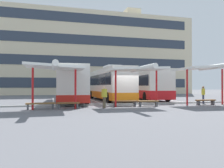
% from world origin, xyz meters
% --- Properties ---
extents(ground_plane, '(160.00, 160.00, 0.00)m').
position_xyz_m(ground_plane, '(0.00, 0.00, 0.00)').
color(ground_plane, slate).
extents(terminal_building, '(44.68, 12.73, 18.86)m').
position_xyz_m(terminal_building, '(0.04, 30.59, 8.06)').
color(terminal_building, beige).
rests_on(terminal_building, ground).
extents(coach_bus_0, '(3.40, 12.67, 3.63)m').
position_xyz_m(coach_bus_0, '(-4.41, 5.52, 1.70)').
color(coach_bus_0, silver).
rests_on(coach_bus_0, ground).
extents(coach_bus_1, '(2.61, 11.80, 3.74)m').
position_xyz_m(coach_bus_1, '(-0.23, 6.89, 1.75)').
color(coach_bus_1, silver).
rests_on(coach_bus_1, ground).
extents(coach_bus_2, '(3.44, 10.51, 3.59)m').
position_xyz_m(coach_bus_2, '(4.10, 6.66, 1.65)').
color(coach_bus_2, silver).
rests_on(coach_bus_2, ground).
extents(lane_stripe_0, '(0.16, 14.00, 0.01)m').
position_xyz_m(lane_stripe_0, '(-6.22, 6.57, 0.00)').
color(lane_stripe_0, white).
rests_on(lane_stripe_0, ground).
extents(lane_stripe_1, '(0.16, 14.00, 0.01)m').
position_xyz_m(lane_stripe_1, '(-2.07, 6.57, 0.00)').
color(lane_stripe_1, white).
rests_on(lane_stripe_1, ground).
extents(lane_stripe_2, '(0.16, 14.00, 0.01)m').
position_xyz_m(lane_stripe_2, '(2.07, 6.57, 0.00)').
color(lane_stripe_2, white).
rests_on(lane_stripe_2, ground).
extents(lane_stripe_3, '(0.16, 14.00, 0.01)m').
position_xyz_m(lane_stripe_3, '(6.22, 6.57, 0.00)').
color(lane_stripe_3, white).
rests_on(lane_stripe_3, ground).
extents(waiting_shelter_0, '(3.78, 4.60, 3.01)m').
position_xyz_m(waiting_shelter_0, '(-6.22, -2.31, 2.77)').
color(waiting_shelter_0, red).
rests_on(waiting_shelter_0, ground).
extents(bench_0, '(1.93, 0.63, 0.45)m').
position_xyz_m(bench_0, '(-7.12, -1.91, 0.34)').
color(bench_0, brown).
rests_on(bench_0, ground).
extents(bench_1, '(1.55, 0.43, 0.45)m').
position_xyz_m(bench_1, '(-5.32, -1.99, 0.33)').
color(bench_1, brown).
rests_on(bench_1, ground).
extents(waiting_shelter_1, '(4.33, 4.58, 3.02)m').
position_xyz_m(waiting_shelter_1, '(-0.12, -1.70, 2.79)').
color(waiting_shelter_1, red).
rests_on(waiting_shelter_1, ground).
extents(bench_2, '(1.89, 0.58, 0.45)m').
position_xyz_m(bench_2, '(-1.02, -1.28, 0.34)').
color(bench_2, brown).
rests_on(bench_2, ground).
extents(bench_3, '(1.63, 0.62, 0.45)m').
position_xyz_m(bench_3, '(0.78, -1.57, 0.33)').
color(bench_3, brown).
rests_on(bench_3, ground).
extents(waiting_shelter_2, '(4.39, 5.37, 3.31)m').
position_xyz_m(waiting_shelter_2, '(5.88, -1.85, 3.03)').
color(waiting_shelter_2, red).
rests_on(waiting_shelter_2, ground).
extents(bench_4, '(1.74, 0.50, 0.45)m').
position_xyz_m(bench_4, '(5.88, -1.62, 0.34)').
color(bench_4, brown).
rests_on(bench_4, ground).
extents(platform_kerb, '(44.00, 0.24, 0.12)m').
position_xyz_m(platform_kerb, '(0.00, 0.45, 0.06)').
color(platform_kerb, '#ADADA8').
rests_on(platform_kerb, ground).
extents(waiting_passenger_0, '(0.39, 0.50, 1.55)m').
position_xyz_m(waiting_passenger_0, '(6.79, -0.10, 0.88)').
color(waiting_passenger_0, '#33384C').
rests_on(waiting_passenger_0, ground).
extents(waiting_passenger_1, '(0.33, 0.49, 1.56)m').
position_xyz_m(waiting_passenger_1, '(-2.78, -1.97, 0.88)').
color(waiting_passenger_1, brown).
rests_on(waiting_passenger_1, ground).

